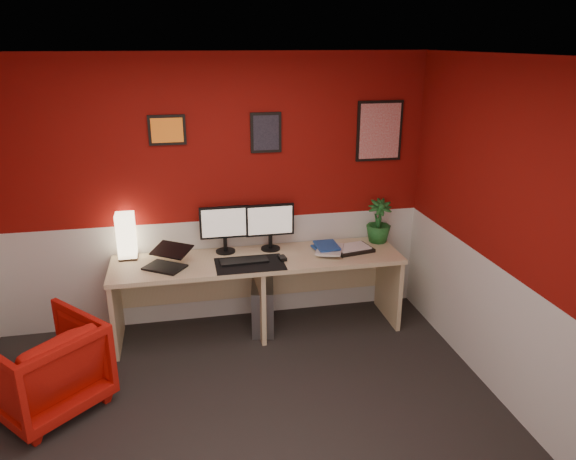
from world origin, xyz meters
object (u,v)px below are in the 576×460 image
Objects in this scene: shoji_lamp at (126,237)px; zen_tray at (352,249)px; monitor_left at (224,222)px; desk at (259,295)px; monitor_right at (270,220)px; potted_plant at (379,221)px; pc_tower at (263,306)px; armchair at (43,367)px; laptop at (164,256)px.

shoji_lamp is 2.05m from zen_tray.
zen_tray is (2.03, -0.23, -0.18)m from shoji_lamp.
monitor_left is at bearing 170.11° from zen_tray.
desk is at bearing -179.80° from zen_tray.
monitor_left is 0.42m from monitor_right.
monitor_left is (-0.27, 0.21, 0.66)m from desk.
pc_tower is at bearing -172.52° from potted_plant.
monitor_left reaches higher than armchair.
potted_plant is (2.03, 0.25, 0.10)m from laptop.
laptop is at bearing -175.30° from desk.
shoji_lamp is at bearing 171.99° from laptop.
laptop is at bearing -153.52° from monitor_left.
shoji_lamp reaches higher than laptop.
shoji_lamp is 0.88m from monitor_left.
pc_tower is at bearing 37.16° from desk.
pc_tower is (-1.16, -0.15, -0.71)m from potted_plant.
monitor_right is at bearing 165.87° from zen_tray.
pc_tower is at bearing -123.66° from monitor_right.
zen_tray is 0.47× the size of armchair.
pc_tower is (0.86, 0.10, -0.61)m from laptop.
desk is at bearing 163.55° from armchair.
zen_tray is at bearing -9.89° from monitor_left.
monitor_left is at bearing 179.09° from potted_plant.
zen_tray is at bearing -14.13° from monitor_right.
desk is at bearing -133.50° from pc_tower.
armchair is at bearing -154.70° from desk.
shoji_lamp is at bearing 178.22° from monitor_left.
monitor_left is at bearing 173.48° from armchair.
armchair is at bearing -162.66° from zen_tray.
laptop is 0.57× the size of monitor_left.
desk is 0.95m from laptop.
pc_tower is (0.31, -0.18, -0.80)m from monitor_left.
laptop is at bearing -165.10° from monitor_right.
pc_tower is at bearing 163.85° from armchair.
potted_plant is 1.37m from pc_tower.
laptop is at bearing -172.97° from potted_plant.
pc_tower is (1.18, -0.20, -0.70)m from shoji_lamp.
armchair is (-0.89, -0.74, -0.50)m from laptop.
monitor_right is (0.42, -0.02, 0.00)m from monitor_left.
laptop is at bearing -164.24° from pc_tower.
desk is 0.15m from pc_tower.
zen_tray is 0.84× the size of potted_plant.
monitor_right is 0.82m from pc_tower.
pc_tower is at bearing 41.40° from laptop.
armchair is at bearing -144.77° from monitor_left.
monitor_left is at bearing 177.85° from monitor_right.
potted_plant is at bearing -1.23° from shoji_lamp.
laptop is 0.94× the size of zen_tray.
potted_plant is at bearing 29.55° from zen_tray.
zen_tray is (1.16, -0.20, -0.28)m from monitor_left.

